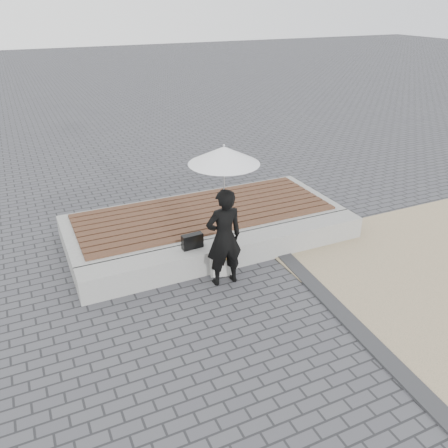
{
  "coord_description": "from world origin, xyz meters",
  "views": [
    {
      "loc": [
        -2.93,
        -4.4,
        3.99
      ],
      "look_at": [
        -0.38,
        1.11,
        1.0
      ],
      "focal_mm": 37.23,
      "sensor_mm": 36.0,
      "label": 1
    }
  ],
  "objects_px": {
    "canvas_tote": "(221,265)",
    "woman": "(224,238)",
    "parasol": "(224,155)",
    "handbag": "(192,241)",
    "seating_ledge": "(232,251)"
  },
  "relations": [
    {
      "from": "seating_ledge",
      "to": "parasol",
      "type": "xyz_separation_m",
      "value": [
        -0.38,
        -0.49,
        1.84
      ]
    },
    {
      "from": "handbag",
      "to": "canvas_tote",
      "type": "xyz_separation_m",
      "value": [
        0.34,
        -0.33,
        -0.34
      ]
    },
    {
      "from": "canvas_tote",
      "to": "woman",
      "type": "bearing_deg",
      "value": -84.25
    },
    {
      "from": "woman",
      "to": "handbag",
      "type": "bearing_deg",
      "value": -59.21
    },
    {
      "from": "woman",
      "to": "parasol",
      "type": "relative_size",
      "value": 1.22
    },
    {
      "from": "parasol",
      "to": "canvas_tote",
      "type": "bearing_deg",
      "value": 79.05
    },
    {
      "from": "woman",
      "to": "handbag",
      "type": "height_order",
      "value": "woman"
    },
    {
      "from": "seating_ledge",
      "to": "parasol",
      "type": "height_order",
      "value": "parasol"
    },
    {
      "from": "handbag",
      "to": "woman",
      "type": "bearing_deg",
      "value": -63.73
    },
    {
      "from": "parasol",
      "to": "handbag",
      "type": "height_order",
      "value": "parasol"
    },
    {
      "from": "canvas_tote",
      "to": "handbag",
      "type": "bearing_deg",
      "value": 152.8
    },
    {
      "from": "seating_ledge",
      "to": "canvas_tote",
      "type": "xyz_separation_m",
      "value": [
        -0.34,
        -0.28,
        -0.02
      ]
    },
    {
      "from": "handbag",
      "to": "seating_ledge",
      "type": "bearing_deg",
      "value": -6.72
    },
    {
      "from": "seating_ledge",
      "to": "canvas_tote",
      "type": "height_order",
      "value": "seating_ledge"
    },
    {
      "from": "woman",
      "to": "handbag",
      "type": "xyz_separation_m",
      "value": [
        -0.3,
        0.54,
        -0.25
      ]
    }
  ]
}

